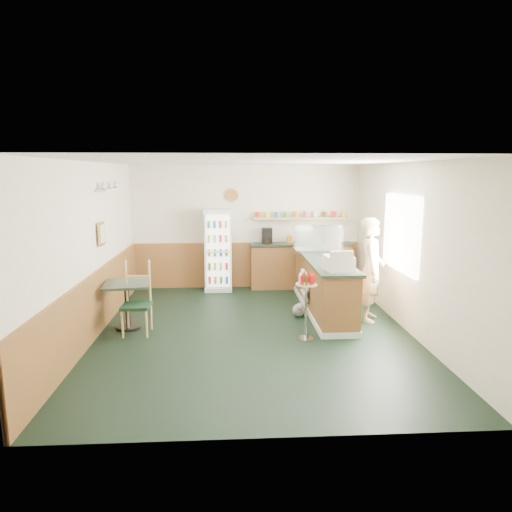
{
  "coord_description": "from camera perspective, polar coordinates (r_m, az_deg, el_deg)",
  "views": [
    {
      "loc": [
        -0.36,
        -7.01,
        2.54
      ],
      "look_at": [
        0.08,
        0.6,
        1.14
      ],
      "focal_mm": 32.0,
      "sensor_mm": 36.0,
      "label": 1
    }
  ],
  "objects": [
    {
      "name": "cafe_table",
      "position": [
        7.77,
        -15.84,
        -4.88
      ],
      "size": [
        0.77,
        0.77,
        0.77
      ],
      "rotation": [
        0.0,
        0.0,
        0.11
      ],
      "color": "black",
      "rests_on": "ground"
    },
    {
      "name": "newspaper_rack",
      "position": [
        8.36,
        6.1,
        -3.75
      ],
      "size": [
        0.09,
        0.47,
        0.55
      ],
      "color": "black",
      "rests_on": "ground"
    },
    {
      "name": "dog_doorstop",
      "position": [
        8.21,
        5.39,
        -6.68
      ],
      "size": [
        0.23,
        0.29,
        0.27
      ],
      "rotation": [
        0.0,
        0.0,
        -0.35
      ],
      "color": "gray",
      "rests_on": "ground"
    },
    {
      "name": "display_case",
      "position": [
        8.94,
        7.74,
        2.14
      ],
      "size": [
        0.91,
        0.47,
        0.52
      ],
      "color": "silver",
      "rests_on": "service_counter"
    },
    {
      "name": "service_counter",
      "position": [
        8.52,
        8.37,
        -3.8
      ],
      "size": [
        0.68,
        3.01,
        1.01
      ],
      "color": "#94552F",
      "rests_on": "ground"
    },
    {
      "name": "room_envelope",
      "position": [
        7.81,
        -2.33,
        2.95
      ],
      "size": [
        5.04,
        6.02,
        2.72
      ],
      "color": "#F2E5CE",
      "rests_on": "ground"
    },
    {
      "name": "condiment_stand",
      "position": [
        7.0,
        6.29,
        -4.92
      ],
      "size": [
        0.33,
        0.33,
        1.02
      ],
      "rotation": [
        0.0,
        0.0,
        -0.34
      ],
      "color": "silver",
      "rests_on": "ground"
    },
    {
      "name": "shopkeeper",
      "position": [
        8.05,
        14.18,
        -1.69
      ],
      "size": [
        0.59,
        0.7,
        1.79
      ],
      "primitive_type": "imported",
      "rotation": [
        0.0,
        0.0,
        1.27
      ],
      "color": "tan",
      "rests_on": "ground"
    },
    {
      "name": "back_counter",
      "position": [
        10.13,
        5.53,
        -0.94
      ],
      "size": [
        2.24,
        0.42,
        1.69
      ],
      "color": "#94552F",
      "rests_on": "ground"
    },
    {
      "name": "drinks_fridge",
      "position": [
        9.9,
        -4.76,
        0.74
      ],
      "size": [
        0.58,
        0.52,
        1.76
      ],
      "color": "white",
      "rests_on": "ground"
    },
    {
      "name": "ground",
      "position": [
        7.47,
        -0.37,
        -9.45
      ],
      "size": [
        6.0,
        6.0,
        0.0
      ],
      "primitive_type": "plane",
      "color": "black",
      "rests_on": "ground"
    },
    {
      "name": "cafe_chair",
      "position": [
        7.53,
        -14.64,
        -4.79
      ],
      "size": [
        0.44,
        0.44,
        1.16
      ],
      "rotation": [
        0.0,
        0.0,
        -0.02
      ],
      "color": "black",
      "rests_on": "ground"
    },
    {
      "name": "cash_register",
      "position": [
        7.3,
        10.28,
        -0.89
      ],
      "size": [
        0.45,
        0.47,
        0.24
      ],
      "primitive_type": "cube",
      "rotation": [
        0.0,
        0.0,
        0.11
      ],
      "color": "beige",
      "rests_on": "service_counter"
    }
  ]
}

